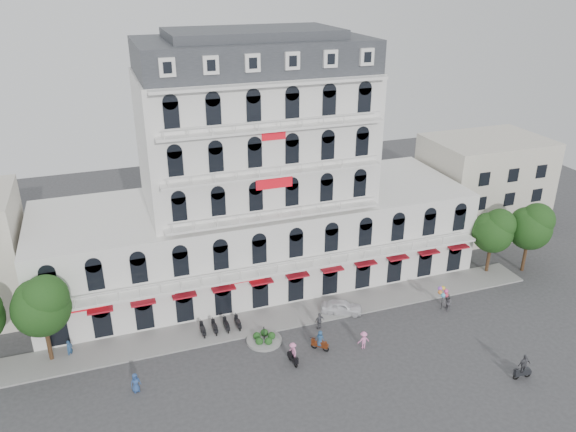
{
  "coord_description": "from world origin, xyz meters",
  "views": [
    {
      "loc": [
        -14.75,
        -34.11,
        30.8
      ],
      "look_at": [
        0.68,
        10.0,
        10.19
      ],
      "focal_mm": 35.0,
      "sensor_mm": 36.0,
      "label": 1
    }
  ],
  "objects_px": {
    "parked_car": "(342,307)",
    "balloon_vendor": "(446,299)",
    "rider_center": "(293,353)",
    "rider_east": "(320,341)",
    "rider_northeast": "(524,367)"
  },
  "relations": [
    {
      "from": "rider_east",
      "to": "balloon_vendor",
      "type": "xyz_separation_m",
      "value": [
        14.02,
        1.83,
        0.3
      ]
    },
    {
      "from": "rider_northeast",
      "to": "rider_center",
      "type": "bearing_deg",
      "value": -21.44
    },
    {
      "from": "rider_northeast",
      "to": "rider_center",
      "type": "relative_size",
      "value": 1.12
    },
    {
      "from": "rider_east",
      "to": "rider_northeast",
      "type": "relative_size",
      "value": 0.84
    },
    {
      "from": "rider_center",
      "to": "balloon_vendor",
      "type": "height_order",
      "value": "balloon_vendor"
    },
    {
      "from": "parked_car",
      "to": "balloon_vendor",
      "type": "bearing_deg",
      "value": -81.83
    },
    {
      "from": "rider_northeast",
      "to": "rider_center",
      "type": "distance_m",
      "value": 18.89
    },
    {
      "from": "parked_car",
      "to": "rider_center",
      "type": "xyz_separation_m",
      "value": [
        -7.09,
        -5.66,
        0.42
      ]
    },
    {
      "from": "parked_car",
      "to": "rider_east",
      "type": "xyz_separation_m",
      "value": [
        -4.21,
        -4.7,
        0.28
      ]
    },
    {
      "from": "parked_car",
      "to": "rider_center",
      "type": "height_order",
      "value": "rider_center"
    },
    {
      "from": "parked_car",
      "to": "rider_center",
      "type": "bearing_deg",
      "value": 153.06
    },
    {
      "from": "rider_east",
      "to": "balloon_vendor",
      "type": "relative_size",
      "value": 0.81
    },
    {
      "from": "parked_car",
      "to": "balloon_vendor",
      "type": "height_order",
      "value": "balloon_vendor"
    },
    {
      "from": "rider_northeast",
      "to": "rider_east",
      "type": "bearing_deg",
      "value": -28.58
    },
    {
      "from": "rider_center",
      "to": "rider_northeast",
      "type": "bearing_deg",
      "value": 58.05
    }
  ]
}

